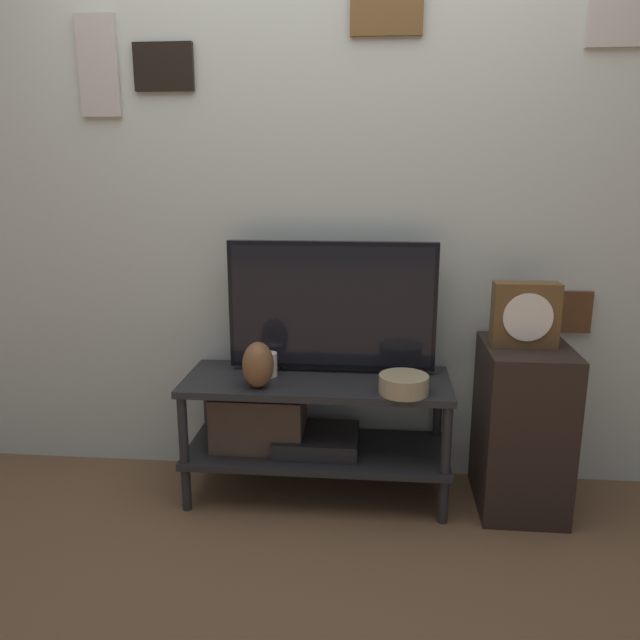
% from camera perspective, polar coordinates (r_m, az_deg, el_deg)
% --- Properties ---
extents(ground_plane, '(12.00, 12.00, 0.00)m').
position_cam_1_polar(ground_plane, '(2.66, -0.86, -18.20)').
color(ground_plane, brown).
extents(wall_back, '(6.40, 0.08, 2.70)m').
position_cam_1_polar(wall_back, '(2.78, 0.27, 12.63)').
color(wall_back, beige).
rests_on(wall_back, ground_plane).
extents(media_console, '(1.13, 0.44, 0.54)m').
position_cam_1_polar(media_console, '(2.75, -2.22, -9.26)').
color(media_console, '#232326').
rests_on(media_console, ground_plane).
extents(television, '(0.89, 0.05, 0.57)m').
position_cam_1_polar(television, '(2.67, 1.08, 1.27)').
color(television, black).
rests_on(television, media_console).
extents(vase_urn_stoneware, '(0.13, 0.14, 0.19)m').
position_cam_1_polar(vase_urn_stoneware, '(2.55, -5.68, -4.10)').
color(vase_urn_stoneware, brown).
rests_on(vase_urn_stoneware, media_console).
extents(vase_wide_bowl, '(0.20, 0.20, 0.07)m').
position_cam_1_polar(vase_wide_bowl, '(2.51, 7.65, -5.84)').
color(vase_wide_bowl, tan).
rests_on(vase_wide_bowl, media_console).
extents(candle_jar, '(0.08, 0.08, 0.10)m').
position_cam_1_polar(candle_jar, '(2.69, -4.75, -4.07)').
color(candle_jar, silver).
rests_on(candle_jar, media_console).
extents(side_table, '(0.34, 0.45, 0.71)m').
position_cam_1_polar(side_table, '(2.78, 17.94, -9.27)').
color(side_table, black).
rests_on(side_table, ground_plane).
extents(mantel_clock, '(0.26, 0.11, 0.26)m').
position_cam_1_polar(mantel_clock, '(2.64, 18.25, 0.49)').
color(mantel_clock, brown).
rests_on(mantel_clock, side_table).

